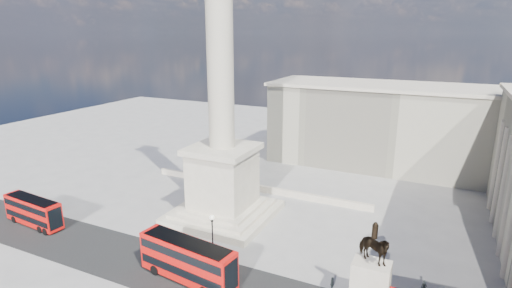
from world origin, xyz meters
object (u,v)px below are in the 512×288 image
(red_bus_b, at_px, (188,260))
(pedestrian_walking, at_px, (424,288))
(victorian_lamp, at_px, (213,236))
(equestrian_statue, at_px, (371,278))
(pedestrian_crossing, at_px, (332,284))
(nelsons_column, at_px, (222,132))
(red_bus_a, at_px, (34,211))

(red_bus_b, xyz_separation_m, pedestrian_walking, (23.48, 8.48, -1.70))
(victorian_lamp, distance_m, pedestrian_walking, 23.33)
(equestrian_statue, distance_m, pedestrian_crossing, 4.72)
(nelsons_column, xyz_separation_m, victorian_lamp, (5.40, -11.84, -9.17))
(red_bus_b, relative_size, pedestrian_crossing, 7.25)
(red_bus_a, xyz_separation_m, equestrian_statue, (45.90, 2.46, 1.13))
(red_bus_a, distance_m, equestrian_statue, 45.98)
(red_bus_a, relative_size, pedestrian_crossing, 6.16)
(red_bus_b, height_order, victorian_lamp, victorian_lamp)
(red_bus_a, xyz_separation_m, red_bus_b, (27.23, -1.59, 0.37))
(red_bus_a, xyz_separation_m, pedestrian_crossing, (41.95, 3.33, -1.31))
(red_bus_a, relative_size, victorian_lamp, 1.60)
(nelsons_column, distance_m, victorian_lamp, 15.92)
(pedestrian_walking, bearing_deg, victorian_lamp, -155.84)
(equestrian_statue, relative_size, pedestrian_crossing, 5.59)
(victorian_lamp, height_order, equestrian_statue, equestrian_statue)
(victorian_lamp, distance_m, pedestrian_crossing, 14.24)
(nelsons_column, height_order, equestrian_statue, nelsons_column)
(red_bus_a, relative_size, equestrian_statue, 1.10)
(nelsons_column, relative_size, pedestrian_crossing, 30.14)
(nelsons_column, distance_m, pedestrian_walking, 31.39)
(equestrian_statue, xyz_separation_m, pedestrian_walking, (4.82, 4.43, -2.46))
(red_bus_b, bearing_deg, pedestrian_walking, 27.03)
(nelsons_column, height_order, pedestrian_crossing, nelsons_column)
(equestrian_statue, bearing_deg, nelsons_column, 153.49)
(red_bus_b, distance_m, pedestrian_crossing, 15.61)
(victorian_lamp, relative_size, pedestrian_walking, 3.98)
(red_bus_b, distance_m, pedestrian_walking, 25.02)
(red_bus_b, bearing_deg, red_bus_a, -176.18)
(nelsons_column, xyz_separation_m, red_bus_b, (4.58, -15.64, -10.42))
(red_bus_b, relative_size, victorian_lamp, 1.89)
(nelsons_column, height_order, red_bus_b, nelsons_column)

